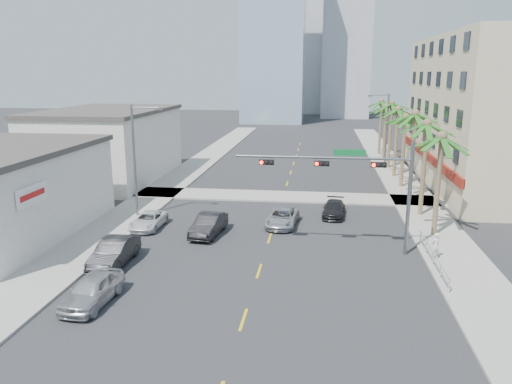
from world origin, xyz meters
TOP-DOWN VIEW (x-y plane):
  - ground at (0.00, 0.00)m, footprint 260.00×260.00m
  - sidewalk_right at (12.00, 20.00)m, footprint 4.00×120.00m
  - sidewalk_left at (-12.00, 20.00)m, footprint 4.00×120.00m
  - sidewalk_cross at (0.00, 22.00)m, footprint 80.00×4.00m
  - building_right at (21.99, 30.00)m, footprint 15.25×28.00m
  - building_left_far at (-19.50, 28.00)m, footprint 11.00×18.00m
  - tower_far_left at (-8.00, 95.00)m, footprint 14.00×14.00m
  - tower_far_center at (-3.00, 125.00)m, footprint 16.00×16.00m
  - traffic_signal_mast at (5.78, 7.95)m, footprint 11.12×0.54m
  - palm_tree_0 at (11.60, 12.00)m, footprint 4.80×4.80m
  - palm_tree_1 at (11.60, 17.20)m, footprint 4.80×4.80m
  - palm_tree_2 at (11.60, 22.40)m, footprint 4.80×4.80m
  - palm_tree_3 at (11.60, 27.60)m, footprint 4.80×4.80m
  - palm_tree_4 at (11.60, 32.80)m, footprint 4.80×4.80m
  - palm_tree_5 at (11.60, 38.00)m, footprint 4.80×4.80m
  - palm_tree_6 at (11.60, 43.20)m, footprint 4.80×4.80m
  - palm_tree_7 at (11.60, 48.40)m, footprint 4.80×4.80m
  - streetlight_left at (-11.00, 14.00)m, footprint 2.55×0.25m
  - streetlight_right at (11.00, 38.00)m, footprint 2.55×0.25m
  - guardrail at (10.30, 6.00)m, footprint 0.08×8.08m
  - car_parked_near at (-7.81, -1.33)m, footprint 2.05×4.55m
  - car_parked_mid at (-8.87, 3.91)m, footprint 1.69×4.82m
  - car_parked_far at (-9.28, 11.22)m, footprint 2.01×4.30m
  - car_lane_left at (-4.44, 10.25)m, footprint 2.09×4.75m
  - car_lane_center at (0.65, 13.14)m, footprint 2.54×4.85m
  - car_lane_right at (4.61, 16.30)m, footprint 2.04×4.31m
  - pedestrian at (10.64, 7.10)m, footprint 0.72×0.66m

SIDE VIEW (x-z plane):
  - ground at x=0.00m, z-range 0.00..0.00m
  - sidewalk_right at x=12.00m, z-range 0.00..0.15m
  - sidewalk_left at x=-12.00m, z-range 0.00..0.15m
  - sidewalk_cross at x=0.00m, z-range 0.00..0.15m
  - car_parked_far at x=-9.28m, z-range 0.00..1.19m
  - car_lane_right at x=4.61m, z-range 0.00..1.22m
  - car_lane_center at x=0.65m, z-range 0.00..1.30m
  - guardrail at x=10.30m, z-range 0.17..1.17m
  - car_lane_left at x=-4.44m, z-range 0.00..1.51m
  - car_parked_near at x=-7.81m, z-range 0.00..1.52m
  - car_parked_mid at x=-8.87m, z-range 0.00..1.59m
  - pedestrian at x=10.64m, z-range 0.15..1.81m
  - building_left_far at x=-19.50m, z-range 0.00..7.20m
  - streetlight_left at x=-11.00m, z-range 0.56..9.56m
  - streetlight_right at x=11.00m, z-range 0.56..9.56m
  - traffic_signal_mast at x=5.78m, z-range 1.46..8.66m
  - palm_tree_0 at x=11.60m, z-range 3.18..10.98m
  - palm_tree_3 at x=11.60m, z-range 3.18..10.98m
  - palm_tree_6 at x=11.60m, z-range 3.18..10.98m
  - palm_tree_1 at x=11.60m, z-range 3.35..11.51m
  - palm_tree_4 at x=11.60m, z-range 3.35..11.51m
  - palm_tree_7 at x=11.60m, z-range 3.35..11.51m
  - building_right at x=21.99m, z-range 0.00..15.00m
  - palm_tree_2 at x=11.60m, z-range 3.52..12.04m
  - palm_tree_5 at x=11.60m, z-range 3.52..12.04m
  - tower_far_center at x=-3.00m, z-range 0.00..42.00m
  - tower_far_left at x=-8.00m, z-range 0.00..48.00m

